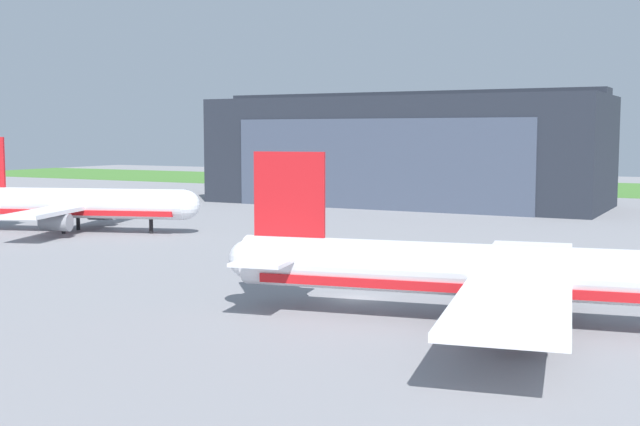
% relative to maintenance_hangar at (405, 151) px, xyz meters
% --- Properties ---
extents(ground_plane, '(440.00, 440.00, 0.00)m').
position_rel_maintenance_hangar_xyz_m(ground_plane, '(31.50, -90.56, -10.71)').
color(ground_plane, gray).
extents(grass_field_strip, '(440.00, 56.00, 0.08)m').
position_rel_maintenance_hangar_xyz_m(grass_field_strip, '(31.50, 64.06, -10.67)').
color(grass_field_strip, '#477F32').
rests_on(grass_field_strip, ground_plane).
extents(maintenance_hangar, '(77.58, 29.33, 22.34)m').
position_rel_maintenance_hangar_xyz_m(maintenance_hangar, '(0.00, 0.00, 0.00)').
color(maintenance_hangar, '#232833').
rests_on(maintenance_hangar, ground_plane).
extents(airliner_far_left, '(34.40, 31.32, 13.69)m').
position_rel_maintenance_hangar_xyz_m(airliner_far_left, '(-24.16, -65.54, -6.70)').
color(airliner_far_left, silver).
rests_on(airliner_far_left, ground_plane).
extents(airliner_near_right, '(48.15, 39.65, 12.81)m').
position_rel_maintenance_hangar_xyz_m(airliner_near_right, '(47.31, -93.67, -6.86)').
color(airliner_near_right, silver).
rests_on(airliner_near_right, ground_plane).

